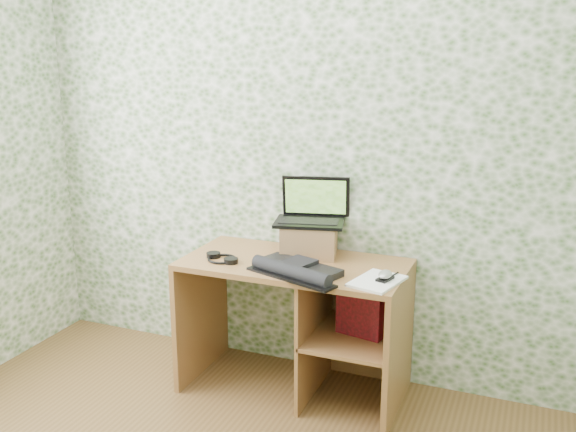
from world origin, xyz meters
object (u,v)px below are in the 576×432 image
at_px(keyboard, 296,269).
at_px(laptop, 312,212).
at_px(notepad, 377,281).
at_px(riser, 309,239).
at_px(desk, 309,309).

bearing_deg(keyboard, laptop, 116.06).
relative_size(laptop, notepad, 1.49).
bearing_deg(riser, laptop, 90.00).
height_order(laptop, notepad, laptop).
xyz_separation_m(keyboard, notepad, (0.41, 0.04, -0.02)).
distance_m(riser, laptop, 0.15).
bearing_deg(laptop, keyboard, -96.40).
bearing_deg(notepad, riser, 161.65).
relative_size(riser, keyboard, 0.57).
relative_size(riser, notepad, 1.04).
relative_size(riser, laptop, 0.70).
height_order(riser, laptop, laptop).
bearing_deg(notepad, laptop, 158.18).
distance_m(riser, keyboard, 0.33).
xyz_separation_m(desk, notepad, (0.41, -0.17, 0.28)).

